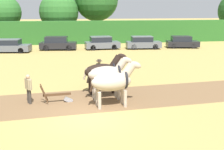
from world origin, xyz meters
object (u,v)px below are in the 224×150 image
tree_center (59,12)px  draft_horse_trail_left (103,71)px  draft_horse_lead_left (113,81)px  farmer_at_plow (29,87)px  parked_car_right (143,43)px  draft_horse_lead_right (108,74)px  tree_center_left (5,12)px  parked_car_center_right (102,43)px  farmer_beside_team (99,70)px  parked_car_center (58,43)px  plow (60,97)px  parked_car_far_right (182,42)px  parked_car_center_left (10,46)px

tree_center → draft_horse_trail_left: size_ratio=2.68×
draft_horse_lead_left → farmer_at_plow: size_ratio=1.75×
tree_center → parked_car_right: (10.19, -11.01, -3.58)m
draft_horse_lead_right → tree_center: bearing=91.5°
tree_center_left → parked_car_center_right: size_ratio=1.58×
draft_horse_lead_left → farmer_beside_team: size_ratio=1.62×
draft_horse_lead_left → parked_car_center: draft_horse_lead_left is taller
plow → farmer_beside_team: (2.49, 3.12, 0.67)m
draft_horse_lead_right → plow: (-2.62, -0.20, -1.08)m
draft_horse_lead_right → parked_car_far_right: size_ratio=0.62×
tree_center_left → plow: bearing=-74.4°
parked_car_center → parked_car_far_right: 15.45m
farmer_at_plow → parked_car_right: farmer_at_plow is taller
draft_horse_lead_left → parked_car_center: bearing=94.5°
farmer_at_plow → farmer_beside_team: (4.06, 3.04, 0.09)m
tree_center → parked_car_center: (-0.11, -10.22, -3.55)m
farmer_beside_team → parked_car_center_right: 16.39m
farmer_beside_team → parked_car_right: (7.30, 15.72, -0.24)m
draft_horse_lead_right → farmer_at_plow: size_ratio=1.67×
farmer_at_plow → parked_car_center_right: farmer_at_plow is taller
parked_car_center_left → parked_car_right: 15.59m
tree_center_left → parked_car_center_right: tree_center_left is taller
draft_horse_trail_left → parked_car_center_right: draft_horse_trail_left is taller
tree_center → plow: tree_center is taller
draft_horse_lead_right → farmer_beside_team: draft_horse_lead_right is taller
tree_center_left → draft_horse_lead_left: 32.33m
parked_car_center → draft_horse_lead_right: bearing=-74.4°
draft_horse_trail_left → draft_horse_lead_right: bearing=-90.5°
plow → farmer_beside_team: size_ratio=1.00×
plow → parked_car_center_left: parked_car_center_left is taller
farmer_at_plow → parked_car_center: size_ratio=0.35×
parked_car_center → draft_horse_lead_left: bearing=-74.7°
draft_horse_lead_left → farmer_at_plow: (-4.28, 1.10, -0.41)m
parked_car_center_right → draft_horse_lead_left: bearing=-99.1°
parked_car_center_right → parked_car_far_right: (10.16, -0.35, -0.05)m
parked_car_center → tree_center_left: bearing=134.8°
parked_car_far_right → parked_car_right: bearing=-167.5°
tree_center_left → parked_car_center_right: bearing=-37.6°
tree_center → draft_horse_lead_right: bearing=-84.2°
farmer_at_plow → parked_car_center_right: bearing=42.4°
draft_horse_lead_right → parked_car_far_right: (12.31, 18.79, -0.69)m
draft_horse_lead_right → draft_horse_trail_left: bearing=89.5°
tree_center → draft_horse_lead_left: bearing=-84.2°
tree_center → draft_horse_lead_left: (3.11, -30.88, -3.01)m
draft_horse_lead_right → parked_car_center: draft_horse_lead_right is taller
farmer_at_plow → parked_car_right: 21.94m
farmer_beside_team → parked_car_center_left: bearing=98.5°
tree_center_left → draft_horse_trail_left: (10.69, -27.86, -2.99)m
farmer_beside_team → parked_car_center_right: (2.28, 16.22, -0.24)m
draft_horse_trail_left → parked_car_center_left: bearing=111.6°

